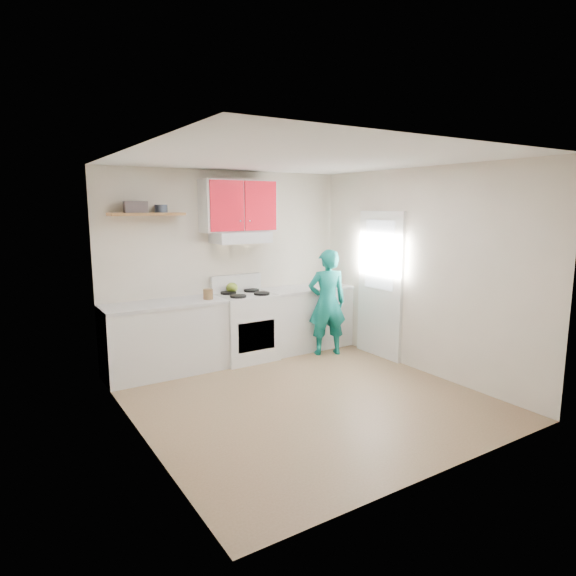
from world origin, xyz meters
TOP-DOWN VIEW (x-y plane):
  - floor at (0.00, 0.00)m, footprint 3.80×3.80m
  - ceiling at (0.00, 0.00)m, footprint 3.60×3.80m
  - back_wall at (0.00, 1.90)m, footprint 3.60×0.04m
  - front_wall at (0.00, -1.90)m, footprint 3.60×0.04m
  - left_wall at (-1.80, 0.00)m, footprint 0.04×3.80m
  - right_wall at (1.80, 0.00)m, footprint 0.04×3.80m
  - door at (1.78, 0.70)m, footprint 0.05×0.85m
  - door_glass at (1.75, 0.70)m, footprint 0.01×0.55m
  - counter_left at (-1.04, 1.60)m, footprint 1.52×0.60m
  - counter_right at (1.14, 1.60)m, footprint 1.32×0.60m
  - stove at (0.10, 1.57)m, footprint 0.76×0.65m
  - range_hood at (0.10, 1.68)m, footprint 0.76×0.44m
  - upper_cabinets at (0.10, 1.73)m, footprint 1.02×0.33m
  - shelf at (-1.15, 1.75)m, footprint 0.90×0.30m
  - books at (-1.29, 1.72)m, footprint 0.29×0.22m
  - tin at (-0.96, 1.79)m, footprint 0.20×0.20m
  - kettle at (0.00, 1.78)m, footprint 0.18×0.18m
  - crock at (-0.47, 1.51)m, footprint 0.15×0.15m
  - cutting_board at (0.90, 1.51)m, footprint 0.32×0.26m
  - silicone_mat at (1.61, 1.61)m, footprint 0.35×0.30m
  - person at (1.20, 1.15)m, footprint 0.65×0.53m

SIDE VIEW (x-z plane):
  - floor at x=0.00m, z-range 0.00..0.00m
  - counter_left at x=-1.04m, z-range 0.00..0.90m
  - counter_right at x=1.14m, z-range 0.00..0.90m
  - stove at x=0.10m, z-range 0.00..0.92m
  - person at x=1.20m, z-range 0.00..1.52m
  - silicone_mat at x=1.61m, z-range 0.90..0.91m
  - cutting_board at x=0.90m, z-range 0.90..0.92m
  - crock at x=-0.47m, z-range 0.90..1.05m
  - kettle at x=0.00m, z-range 0.92..1.06m
  - door at x=1.78m, z-range 0.00..2.05m
  - back_wall at x=0.00m, z-range 0.00..2.60m
  - front_wall at x=0.00m, z-range 0.00..2.60m
  - left_wall at x=-1.80m, z-range 0.00..2.60m
  - right_wall at x=1.80m, z-range 0.00..2.60m
  - door_glass at x=1.75m, z-range 0.98..1.92m
  - range_hood at x=0.10m, z-range 1.62..1.77m
  - shelf at x=-1.15m, z-range 2.00..2.04m
  - tin at x=-0.96m, z-range 2.04..2.14m
  - books at x=-1.29m, z-range 2.04..2.18m
  - upper_cabinets at x=0.10m, z-range 1.77..2.47m
  - ceiling at x=0.00m, z-range 2.58..2.62m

